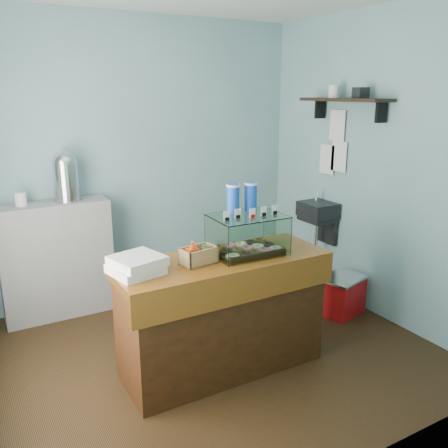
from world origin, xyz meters
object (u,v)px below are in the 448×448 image
display_case (246,231)px  red_cooler (342,295)px  coffee_urn (66,175)px  counter (222,313)px

display_case → red_cooler: size_ratio=1.12×
display_case → red_cooler: bearing=11.8°
display_case → coffee_urn: 1.84m
counter → red_cooler: (1.46, 0.26, -0.27)m
counter → display_case: size_ratio=2.91×
coffee_urn → display_case: bearing=-57.5°
counter → coffee_urn: coffee_urn is taller
display_case → coffee_urn: coffee_urn is taller
counter → display_case: display_case is taller
coffee_urn → red_cooler: (2.21, -1.32, -1.15)m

